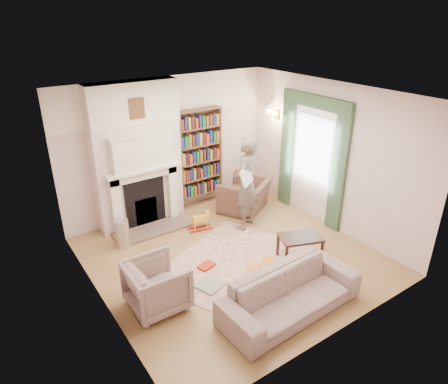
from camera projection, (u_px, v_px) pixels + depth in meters
floor at (232, 256)px, 6.98m from camera, size 4.50×4.50×0.00m
ceiling at (234, 95)px, 5.81m from camera, size 4.50×4.50×0.00m
wall_back at (168, 147)px, 8.08m from camera, size 4.50×0.00×4.50m
wall_front at (344, 246)px, 4.71m from camera, size 4.50×0.00×4.50m
wall_left at (94, 222)px, 5.24m from camera, size 0.00×4.50×4.50m
wall_right at (329, 156)px, 7.55m from camera, size 0.00×4.50×4.50m
fireplace at (138, 157)px, 7.55m from camera, size 1.70×0.58×2.80m
bookcase at (199, 153)px, 8.41m from camera, size 1.00×0.24×1.85m
window at (313, 149)px, 7.82m from camera, size 0.02×0.90×1.30m
curtain_left at (339, 172)px, 7.39m from camera, size 0.07×0.32×2.40m
curtain_right at (287, 151)px, 8.44m from camera, size 0.07×0.32×2.40m
pelmet at (316, 101)px, 7.41m from camera, size 0.09×1.70×0.24m
wall_sconce at (270, 116)px, 8.35m from camera, size 0.20×0.24×0.24m
rug at (234, 263)px, 6.79m from camera, size 2.91×2.61×0.01m
armchair_reading at (245, 195)px, 8.49m from camera, size 1.36×1.31×0.68m
armchair_left at (157, 285)px, 5.67m from camera, size 0.82×0.80×0.73m
sofa at (291, 293)px, 5.60m from camera, size 2.15×0.91×0.62m
man_reading at (246, 183)px, 7.56m from camera, size 0.81×0.74×1.87m
newspaper at (247, 176)px, 7.23m from camera, size 0.44×0.34×0.29m
coffee_table at (300, 248)px, 6.83m from camera, size 0.81×0.67×0.45m
paraffin_heater at (123, 234)px, 7.15m from camera, size 0.29×0.29×0.55m
rocking_horse at (200, 221)px, 7.76m from camera, size 0.47×0.27×0.39m
board_game at (210, 285)px, 6.22m from camera, size 0.47×0.47×0.03m
game_box_lid at (206, 266)px, 6.67m from camera, size 0.31×0.25×0.05m
comic_annuals at (261, 263)px, 6.76m from camera, size 0.60×0.26×0.02m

